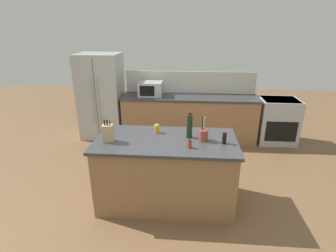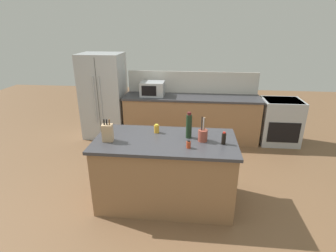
% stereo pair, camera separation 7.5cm
% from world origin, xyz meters
% --- Properties ---
extents(ground_plane, '(14.00, 14.00, 0.00)m').
position_xyz_m(ground_plane, '(0.00, 0.00, 0.00)').
color(ground_plane, brown).
extents(back_counter_run, '(2.81, 0.66, 0.94)m').
position_xyz_m(back_counter_run, '(0.30, 2.20, 0.47)').
color(back_counter_run, '#936B47').
rests_on(back_counter_run, ground_plane).
extents(wall_backsplash, '(2.77, 0.03, 0.46)m').
position_xyz_m(wall_backsplash, '(0.30, 2.52, 1.17)').
color(wall_backsplash, beige).
rests_on(wall_backsplash, back_counter_run).
extents(kitchen_island, '(1.83, 0.93, 0.94)m').
position_xyz_m(kitchen_island, '(0.00, 0.00, 0.47)').
color(kitchen_island, '#936B47').
rests_on(kitchen_island, ground_plane).
extents(refrigerator, '(0.87, 0.75, 1.78)m').
position_xyz_m(refrigerator, '(-1.58, 2.25, 0.89)').
color(refrigerator, '#ADB2B7').
rests_on(refrigerator, ground_plane).
extents(range_oven, '(0.76, 0.65, 0.92)m').
position_xyz_m(range_oven, '(2.12, 2.20, 0.47)').
color(range_oven, '#ADB2B7').
rests_on(range_oven, ground_plane).
extents(microwave, '(0.48, 0.39, 0.29)m').
position_xyz_m(microwave, '(-0.51, 2.20, 1.08)').
color(microwave, '#ADB2B7').
rests_on(microwave, back_counter_run).
extents(knife_block, '(0.14, 0.11, 0.29)m').
position_xyz_m(knife_block, '(-0.72, -0.12, 1.05)').
color(knife_block, tan).
rests_on(knife_block, kitchen_island).
extents(utensil_crock, '(0.12, 0.12, 0.32)m').
position_xyz_m(utensil_crock, '(0.48, 0.00, 1.02)').
color(utensil_crock, brown).
rests_on(utensil_crock, kitchen_island).
extents(wine_bottle, '(0.08, 0.08, 0.35)m').
position_xyz_m(wine_bottle, '(0.30, 0.09, 1.10)').
color(wine_bottle, black).
rests_on(wine_bottle, kitchen_island).
extents(honey_jar, '(0.07, 0.07, 0.12)m').
position_xyz_m(honey_jar, '(-0.14, 0.21, 1.00)').
color(honey_jar, gold).
rests_on(honey_jar, kitchen_island).
extents(soy_sauce_bottle, '(0.05, 0.05, 0.16)m').
position_xyz_m(soy_sauce_bottle, '(0.73, -0.06, 1.01)').
color(soy_sauce_bottle, black).
rests_on(soy_sauce_bottle, kitchen_island).
extents(spice_jar_paprika, '(0.05, 0.05, 0.10)m').
position_xyz_m(spice_jar_paprika, '(0.31, -0.22, 0.99)').
color(spice_jar_paprika, '#B73D1E').
rests_on(spice_jar_paprika, kitchen_island).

